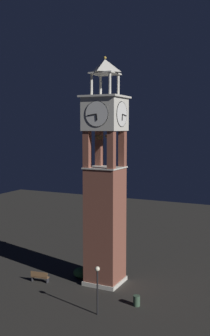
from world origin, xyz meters
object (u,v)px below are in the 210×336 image
object	(u,v)px
clock_tower	(105,191)
lamp_post	(97,281)
trash_bin	(137,301)
park_bench	(40,277)

from	to	relation	value
clock_tower	lamp_post	size ratio (longest dim) A/B	5.39
clock_tower	lamp_post	world-z (taller)	clock_tower
clock_tower	trash_bin	size ratio (longest dim) A/B	24.24
lamp_post	trash_bin	size ratio (longest dim) A/B	4.49
clock_tower	park_bench	xyz separation A→B (m)	(2.40, -5.20, -7.65)
park_bench	clock_tower	bearing A→B (deg)	114.78
park_bench	lamp_post	xyz separation A→B (m)	(3.29, 7.36, 2.03)
lamp_post	park_bench	bearing A→B (deg)	-114.10
park_bench	trash_bin	world-z (taller)	park_bench
lamp_post	trash_bin	xyz separation A→B (m)	(-2.58, 2.03, -2.12)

